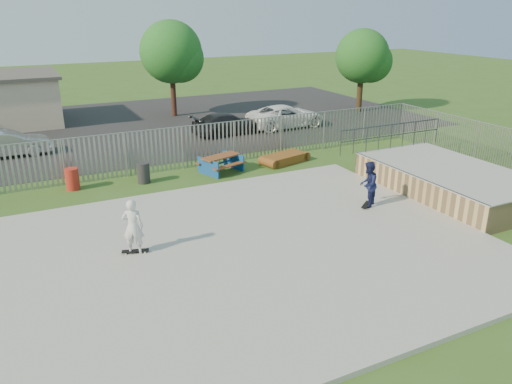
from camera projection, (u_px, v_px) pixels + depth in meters
name	position (u px, v px, depth m)	size (l,w,h in m)	color
ground	(246.00, 252.00, 15.38)	(120.00, 120.00, 0.00)	#38591E
concrete_slab	(246.00, 250.00, 15.36)	(15.00, 12.00, 0.15)	#A0A09B
quarter_pipe	(449.00, 181.00, 20.02)	(5.50, 7.05, 2.19)	tan
fence	(219.00, 175.00, 19.30)	(26.04, 16.02, 2.00)	gray
picnic_table	(221.00, 164.00, 22.75)	(2.20, 2.00, 0.77)	brown
funbox	(285.00, 158.00, 24.18)	(2.30, 1.54, 0.42)	brown
trash_bin_red	(72.00, 179.00, 20.52)	(0.55, 0.55, 0.91)	#A9241A
trash_bin_grey	(143.00, 173.00, 21.31)	(0.53, 0.53, 0.89)	#272729
parking_lot	(117.00, 127.00, 31.34)	(40.00, 18.00, 0.02)	black
car_silver	(8.00, 144.00, 24.99)	(1.39, 3.98, 1.31)	silver
car_dark	(227.00, 124.00, 29.38)	(1.75, 4.29, 1.25)	black
car_white	(286.00, 116.00, 31.11)	(2.28, 4.94, 1.37)	white
tree_mid	(171.00, 52.00, 33.14)	(4.13, 4.13, 6.38)	#3E2118
tree_right	(362.00, 56.00, 34.74)	(3.74, 3.74, 5.77)	#382A16
skateboard_a	(366.00, 205.00, 18.53)	(0.76, 0.65, 0.08)	black
skateboard_b	(135.00, 252.00, 15.02)	(0.82, 0.42, 0.08)	black
skater_navy	(368.00, 184.00, 18.25)	(0.84, 0.65, 1.72)	#151A44
skater_white	(133.00, 227.00, 14.73)	(0.63, 0.41, 1.72)	silver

